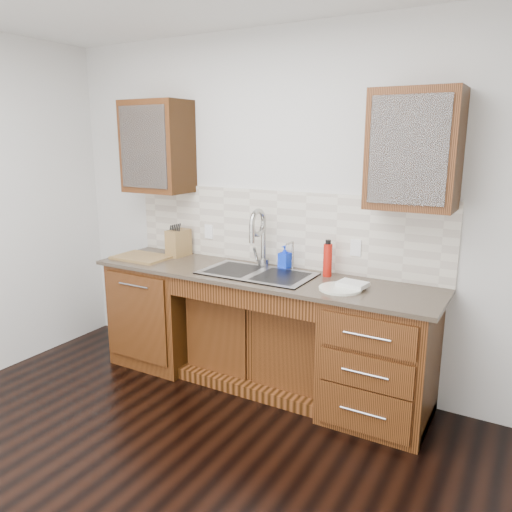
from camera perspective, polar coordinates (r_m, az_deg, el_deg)
The scene contains 24 objects.
ground at distance 3.14m, azimuth -14.19°, elevation -25.48°, with size 4.00×3.50×0.10m, color black.
wall_back at distance 3.97m, azimuth 2.88°, elevation 5.38°, with size 4.00×0.10×2.70m, color silver.
base_cabinet_left at distance 4.41m, azimuth -10.57°, elevation -6.19°, with size 0.70×0.62×0.88m, color #593014.
base_cabinet_center at distance 4.00m, azimuth 0.94°, elevation -9.41°, with size 1.20×0.44×0.70m, color #593014.
base_cabinet_right at distance 3.57m, azimuth 13.98°, elevation -11.24°, with size 0.70×0.62×0.88m, color #593014.
countertop at distance 3.74m, azimuth 0.19°, elevation -2.24°, with size 2.70×0.65×0.03m, color #84705B.
backsplash at distance 3.94m, azimuth 2.45°, elevation 3.19°, with size 2.70×0.02×0.59m, color beige.
sink at distance 3.74m, azimuth 0.08°, elevation -3.32°, with size 0.84×0.46×0.19m, color #9E9EA5.
faucet at distance 3.90m, azimuth 0.86°, elevation 1.68°, with size 0.04×0.04×0.40m, color #999993.
filter_tap at distance 3.82m, azimuth 4.21°, elevation 0.15°, with size 0.02×0.02×0.24m, color #999993.
upper_cabinet_left at distance 4.33m, azimuth -11.19°, elevation 12.13°, with size 0.55×0.34×0.75m, color #593014.
upper_cabinet_right at distance 3.36m, azimuth 17.67°, elevation 11.47°, with size 0.55×0.34×0.75m, color #593014.
outlet_left at distance 4.27m, azimuth -5.41°, elevation 2.80°, with size 0.08×0.01×0.12m, color white.
outlet_right at distance 3.69m, azimuth 11.34°, elevation 0.91°, with size 0.08×0.01×0.12m, color white.
soap_bottle at distance 3.88m, azimuth 3.29°, elevation -0.10°, with size 0.08×0.08×0.18m, color #0C32DB.
water_bottle at distance 3.67m, azimuth 8.18°, elevation -0.47°, with size 0.07×0.07×0.24m, color #B3170D.
plate at distance 3.39m, azimuth 9.60°, elevation -3.69°, with size 0.29×0.29×0.02m, color silver.
dish_towel at distance 3.42m, azimuth 10.97°, elevation -3.18°, with size 0.19×0.14×0.03m, color white.
knife_block at distance 4.32m, azimuth -8.85°, elevation 1.49°, with size 0.12×0.20×0.23m, color olive.
cutting_board at distance 4.30m, azimuth -12.90°, elevation -0.13°, with size 0.45×0.32×0.02m, color brown.
cup_left_a at distance 4.44m, azimuth -12.71°, elevation 11.47°, with size 0.13×0.13×0.10m, color white.
cup_left_b at distance 4.24m, azimuth -9.59°, elevation 11.43°, with size 0.10×0.10×0.09m, color white.
cup_right_a at distance 3.39m, azimuth 15.85°, elevation 10.81°, with size 0.13×0.13×0.11m, color white.
cup_right_b at distance 3.35m, azimuth 19.01°, elevation 10.43°, with size 0.10×0.10×0.09m, color white.
Camera 1 is at (1.78, -1.70, 1.90)m, focal length 35.00 mm.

